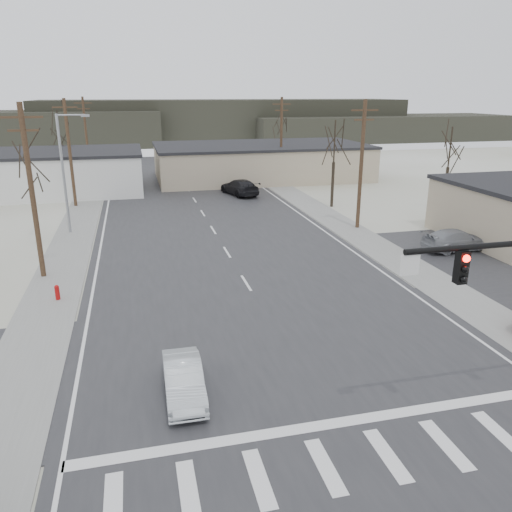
{
  "coord_description": "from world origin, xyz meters",
  "views": [
    {
      "loc": [
        -5.81,
        -18.12,
        10.45
      ],
      "look_at": [
        -0.12,
        5.13,
        2.6
      ],
      "focal_mm": 35.0,
      "sensor_mm": 36.0,
      "label": 1
    }
  ],
  "objects_px": {
    "fire_hydrant": "(57,292)",
    "car_far_a": "(240,187)",
    "sedan_crossing": "(184,380)",
    "car_far_b": "(124,171)",
    "car_parked_silver": "(457,240)"
  },
  "relations": [
    {
      "from": "fire_hydrant",
      "to": "car_far_a",
      "type": "bearing_deg",
      "value": 59.26
    },
    {
      "from": "fire_hydrant",
      "to": "sedan_crossing",
      "type": "relative_size",
      "value": 0.23
    },
    {
      "from": "car_far_a",
      "to": "car_far_b",
      "type": "relative_size",
      "value": 1.46
    },
    {
      "from": "sedan_crossing",
      "to": "fire_hydrant",
      "type": "bearing_deg",
      "value": 118.89
    },
    {
      "from": "car_far_b",
      "to": "car_far_a",
      "type": "bearing_deg",
      "value": -77.31
    },
    {
      "from": "car_parked_silver",
      "to": "sedan_crossing",
      "type": "bearing_deg",
      "value": 119.2
    },
    {
      "from": "car_far_b",
      "to": "fire_hydrant",
      "type": "bearing_deg",
      "value": -118.88
    },
    {
      "from": "sedan_crossing",
      "to": "car_far_b",
      "type": "xyz_separation_m",
      "value": [
        -2.37,
        51.93,
        0.03
      ]
    },
    {
      "from": "car_far_a",
      "to": "car_far_b",
      "type": "height_order",
      "value": "car_far_a"
    },
    {
      "from": "fire_hydrant",
      "to": "car_far_b",
      "type": "distance_m",
      "value": 41.66
    },
    {
      "from": "car_far_a",
      "to": "car_parked_silver",
      "type": "distance_m",
      "value": 25.24
    },
    {
      "from": "fire_hydrant",
      "to": "sedan_crossing",
      "type": "height_order",
      "value": "sedan_crossing"
    },
    {
      "from": "fire_hydrant",
      "to": "car_far_a",
      "type": "height_order",
      "value": "car_far_a"
    },
    {
      "from": "car_far_b",
      "to": "car_parked_silver",
      "type": "distance_m",
      "value": 44.91
    },
    {
      "from": "fire_hydrant",
      "to": "car_far_b",
      "type": "xyz_separation_m",
      "value": [
        3.21,
        41.54,
        0.26
      ]
    }
  ]
}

